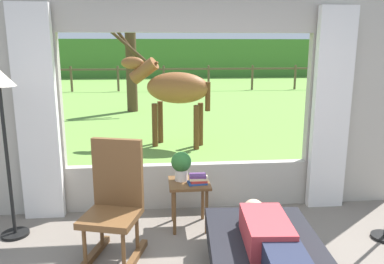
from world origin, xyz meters
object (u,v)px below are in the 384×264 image
reclining_person (274,245)px  potted_plant (181,164)px  rocking_chair (115,202)px  floor_lamp_left (1,103)px  book_stack (198,179)px  horse (173,88)px  pasture_tree (130,61)px  side_table (189,190)px

reclining_person → potted_plant: potted_plant is taller
rocking_chair → floor_lamp_left: floor_lamp_left is taller
book_stack → horse: (-0.09, 3.55, 0.59)m
floor_lamp_left → pasture_tree: (0.78, 7.73, 0.12)m
reclining_person → horse: horse is taller
rocking_chair → side_table: bearing=52.1°
reclining_person → potted_plant: 1.58m
pasture_tree → horse: bearing=-75.8°
rocking_chair → horse: (0.74, 4.02, 0.61)m
rocking_chair → book_stack: 0.96m
potted_plant → book_stack: (0.17, -0.12, -0.13)m
reclining_person → book_stack: (-0.41, 1.34, 0.05)m
potted_plant → rocking_chair: bearing=-137.9°
reclining_person → pasture_tree: pasture_tree is taller
floor_lamp_left → horse: bearing=62.3°
side_table → book_stack: book_stack is taller
book_stack → horse: horse is taller
reclining_person → potted_plant: (-0.58, 1.46, 0.18)m
floor_lamp_left → side_table: bearing=0.9°
reclining_person → horse: bearing=100.1°
reclining_person → floor_lamp_left: 2.86m
rocking_chair → pasture_tree: bearing=108.5°
rocking_chair → potted_plant: 0.90m
potted_plant → side_table: bearing=-36.9°
side_table → floor_lamp_left: (-1.85, -0.03, 0.99)m
book_stack → horse: 3.60m
reclining_person → side_table: bearing=114.0°
book_stack → rocking_chair: bearing=-150.2°
side_table → horse: bearing=90.0°
reclining_person → rocking_chair: bearing=149.5°
side_table → potted_plant: potted_plant is taller
potted_plant → floor_lamp_left: floor_lamp_left is taller
side_table → floor_lamp_left: 2.09m
reclining_person → potted_plant: size_ratio=4.49×
side_table → pasture_tree: 7.85m
rocking_chair → potted_plant: size_ratio=3.50×
reclining_person → rocking_chair: 1.51m
reclining_person → book_stack: size_ratio=6.51×
floor_lamp_left → reclining_person: bearing=-30.2°
rocking_chair → horse: bearing=95.7°
rocking_chair → book_stack: (0.83, 0.47, 0.02)m
reclining_person → book_stack: bearing=111.5°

